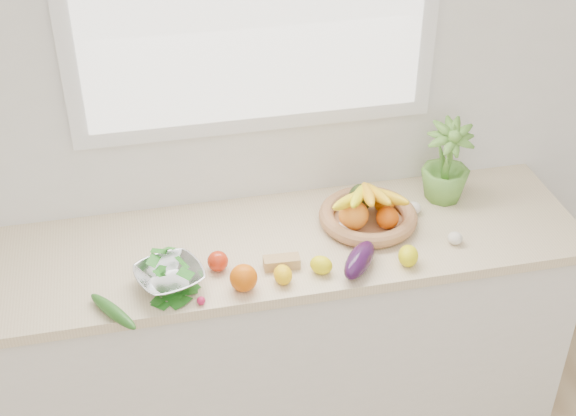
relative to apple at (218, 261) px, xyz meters
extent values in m
cube|color=white|center=(0.21, 0.42, 0.41)|extent=(4.50, 0.02, 2.70)
cube|color=silver|center=(0.21, 0.12, -0.51)|extent=(2.20, 0.58, 0.86)
cube|color=beige|center=(0.21, 0.12, -0.06)|extent=(2.24, 0.62, 0.04)
sphere|color=#D85906|center=(0.07, -0.12, 0.01)|extent=(0.10, 0.10, 0.09)
ellipsoid|color=yellow|center=(0.20, -0.11, 0.00)|extent=(0.06, 0.08, 0.06)
ellipsoid|color=yellow|center=(0.64, -0.11, 0.00)|extent=(0.09, 0.11, 0.07)
ellipsoid|color=yellow|center=(0.34, -0.09, 0.00)|extent=(0.10, 0.10, 0.06)
sphere|color=red|center=(0.00, 0.00, 0.00)|extent=(0.08, 0.08, 0.07)
cube|color=tan|center=(0.21, -0.03, -0.02)|extent=(0.13, 0.06, 0.04)
ellipsoid|color=white|center=(0.47, 0.11, -0.01)|extent=(0.06, 0.06, 0.05)
ellipsoid|color=white|center=(0.76, 0.18, -0.01)|extent=(0.07, 0.07, 0.05)
ellipsoid|color=silver|center=(0.84, -0.03, -0.01)|extent=(0.06, 0.06, 0.05)
ellipsoid|color=#2C0D32|center=(0.47, -0.10, 0.01)|extent=(0.19, 0.21, 0.08)
ellipsoid|color=#1B581A|center=(-0.36, -0.16, -0.01)|extent=(0.16, 0.22, 0.04)
sphere|color=#BC1745|center=(-0.08, -0.16, -0.02)|extent=(0.04, 0.04, 0.03)
imported|color=#5D9837|center=(0.91, 0.25, 0.12)|extent=(0.21, 0.21, 0.33)
cylinder|color=#B3804F|center=(0.58, 0.15, -0.03)|extent=(0.35, 0.35, 0.01)
torus|color=tan|center=(0.58, 0.15, 0.00)|extent=(0.42, 0.42, 0.06)
sphere|color=orange|center=(0.51, 0.12, 0.03)|extent=(0.13, 0.13, 0.11)
sphere|color=#DF5207|center=(0.63, 0.10, 0.02)|extent=(0.10, 0.10, 0.08)
sphere|color=orange|center=(0.65, 0.20, 0.02)|extent=(0.09, 0.09, 0.08)
ellipsoid|color=#213015|center=(0.57, 0.22, 0.03)|extent=(0.10, 0.10, 0.11)
ellipsoid|color=yellow|center=(0.50, 0.14, 0.08)|extent=(0.21, 0.19, 0.10)
ellipsoid|color=#F6F114|center=(0.53, 0.15, 0.09)|extent=(0.15, 0.23, 0.10)
ellipsoid|color=#FFAE15|center=(0.57, 0.14, 0.10)|extent=(0.08, 0.24, 0.10)
ellipsoid|color=#EAB013|center=(0.60, 0.15, 0.09)|extent=(0.07, 0.24, 0.10)
ellipsoid|color=gold|center=(0.63, 0.14, 0.08)|extent=(0.15, 0.23, 0.10)
cylinder|color=white|center=(-0.17, -0.06, -0.03)|extent=(0.11, 0.11, 0.02)
imported|color=silver|center=(-0.17, -0.06, 0.01)|extent=(0.27, 0.27, 0.05)
ellipsoid|color=#236F1B|center=(-0.17, -0.06, 0.05)|extent=(0.21, 0.21, 0.07)
camera|label=1|loc=(-0.22, -2.13, 1.68)|focal=50.00mm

